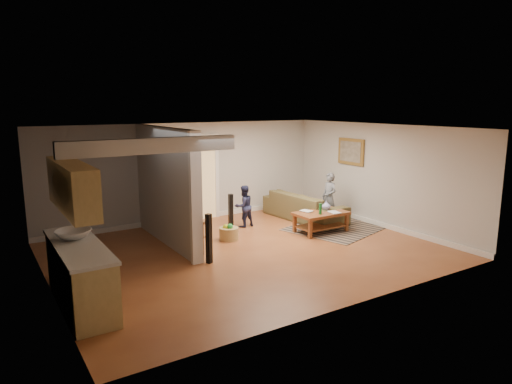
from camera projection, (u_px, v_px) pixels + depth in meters
ground at (249, 251)px, 9.33m from camera, size 7.50×7.50×0.00m
room_shell at (190, 183)px, 8.85m from camera, size 7.54×6.02×2.52m
area_rug at (340, 226)px, 11.20m from camera, size 2.95×2.48×0.01m
sofa at (304, 219)px, 11.92m from camera, size 1.09×2.44×0.69m
coffee_table at (321, 216)px, 10.66m from camera, size 1.24×0.74×0.73m
tv_console at (190, 220)px, 9.37m from camera, size 0.56×1.13×0.93m
speaker_left at (209, 239)px, 8.55m from camera, size 0.13×0.13×0.96m
speaker_right at (231, 213)px, 10.60m from camera, size 0.10×0.10×0.92m
toy_basket at (229, 233)px, 10.09m from camera, size 0.43×0.43×0.38m
child at (328, 221)px, 11.72m from camera, size 0.30×0.46×1.25m
toddler at (244, 227)px, 11.19m from camera, size 0.52×0.42×1.03m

